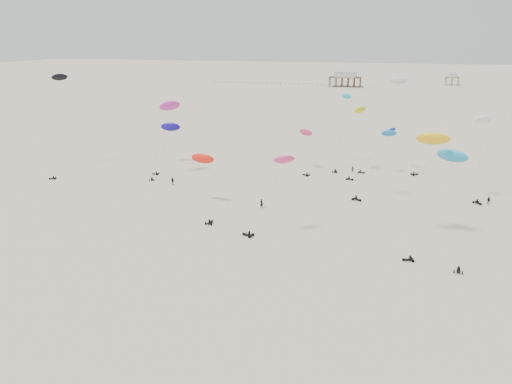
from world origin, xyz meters
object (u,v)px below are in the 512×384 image
(pavilion_main, at_px, (345,80))
(rig_0, at_px, (481,142))
(pavilion_small, at_px, (452,80))
(rig_7, at_px, (271,187))
(spectator_0, at_px, (261,208))

(pavilion_main, height_order, rig_0, rig_0)
(pavilion_small, xyz_separation_m, rig_0, (-20.19, -264.38, 9.09))
(rig_0, xyz_separation_m, rig_7, (-36.73, -29.38, -3.88))
(spectator_0, bearing_deg, rig_7, 132.53)
(rig_0, height_order, rig_7, rig_0)
(pavilion_main, bearing_deg, pavilion_small, 23.20)
(pavilion_main, distance_m, rig_0, 239.76)
(pavilion_main, distance_m, rig_7, 264.12)
(pavilion_main, relative_size, rig_0, 1.16)
(pavilion_small, bearing_deg, rig_0, -94.37)
(rig_0, height_order, spectator_0, rig_0)
(pavilion_main, bearing_deg, rig_7, -87.16)
(pavilion_main, relative_size, rig_7, 1.47)
(pavilion_small, bearing_deg, pavilion_main, -156.80)
(rig_7, bearing_deg, spectator_0, 35.66)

